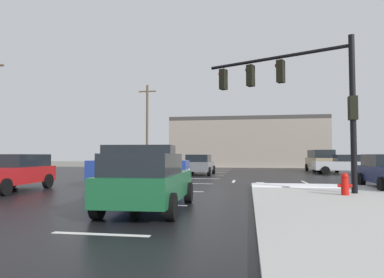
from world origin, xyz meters
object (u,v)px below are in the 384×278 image
(sedan_red, at_px, (12,172))
(fire_hydrant, at_px, (345,184))
(sedan_grey, at_px, (200,164))
(utility_pole_distant, at_px, (147,124))
(suv_tan, at_px, (321,160))
(sedan_green, at_px, (148,181))
(sedan_silver, at_px, (345,164))
(suv_blue, at_px, (139,165))
(traffic_signal_mast, at_px, (298,88))

(sedan_red, bearing_deg, fire_hydrant, 85.45)
(sedan_grey, bearing_deg, sedan_red, 155.21)
(sedan_red, bearing_deg, utility_pole_distant, -178.05)
(sedan_red, bearing_deg, sedan_grey, 151.84)
(sedan_red, bearing_deg, suv_tan, 138.01)
(sedan_green, xyz_separation_m, sedan_grey, (-1.02, 17.54, 0.00))
(sedan_silver, bearing_deg, sedan_red, 41.92)
(suv_blue, xyz_separation_m, sedan_silver, (13.05, 13.17, -0.24))
(fire_hydrant, xyz_separation_m, sedan_red, (-13.48, 0.41, 0.32))
(traffic_signal_mast, height_order, suv_tan, traffic_signal_mast)
(sedan_silver, bearing_deg, fire_hydrant, 75.10)
(suv_tan, xyz_separation_m, sedan_silver, (0.93, -4.63, -0.24))
(traffic_signal_mast, relative_size, suv_blue, 1.21)
(suv_tan, bearing_deg, suv_blue, 143.63)
(fire_hydrant, bearing_deg, sedan_red, 178.26)
(sedan_grey, bearing_deg, sedan_green, -176.12)
(suv_tan, height_order, utility_pole_distant, utility_pole_distant)
(sedan_silver, height_order, sedan_red, same)
(suv_tan, xyz_separation_m, suv_blue, (-12.11, -17.79, 0.00))
(suv_tan, distance_m, sedan_silver, 4.72)
(sedan_green, distance_m, sedan_silver, 22.83)
(suv_blue, bearing_deg, utility_pole_distant, 101.65)
(sedan_red, relative_size, utility_pole_distant, 0.45)
(suv_tan, xyz_separation_m, sedan_red, (-16.89, -20.72, -0.24))
(fire_hydrant, height_order, utility_pole_distant, utility_pole_distant)
(suv_blue, bearing_deg, fire_hydrant, -25.31)
(sedan_grey, bearing_deg, suv_blue, 172.09)
(sedan_grey, bearing_deg, traffic_signal_mast, -153.98)
(suv_tan, distance_m, utility_pole_distant, 20.87)
(fire_hydrant, distance_m, sedan_silver, 17.07)
(sedan_grey, height_order, sedan_silver, same)
(fire_hydrant, relative_size, sedan_grey, 0.17)
(traffic_signal_mast, xyz_separation_m, sedan_silver, (5.69, 14.94, -3.47))
(fire_hydrant, height_order, sedan_grey, sedan_grey)
(fire_hydrant, bearing_deg, sedan_grey, 117.46)
(sedan_green, bearing_deg, traffic_signal_mast, -44.09)
(sedan_green, height_order, sedan_grey, same)
(sedan_green, xyz_separation_m, suv_tan, (9.55, 24.91, 0.24))
(fire_hydrant, relative_size, sedan_silver, 0.17)
(traffic_signal_mast, distance_m, utility_pole_distant, 30.23)
(sedan_grey, relative_size, suv_blue, 0.92)
(sedan_silver, bearing_deg, suv_tan, -78.79)
(sedan_silver, bearing_deg, sedan_green, 62.51)
(traffic_signal_mast, xyz_separation_m, utility_pole_distant, (-14.44, 26.54, 1.06))
(sedan_silver, bearing_deg, suv_blue, 45.09)
(fire_hydrant, distance_m, sedan_grey, 15.52)
(fire_hydrant, xyz_separation_m, suv_tan, (3.41, 21.13, 0.55))
(sedan_red, bearing_deg, suv_blue, 118.73)
(suv_blue, bearing_deg, sedan_red, -152.77)
(utility_pole_distant, bearing_deg, sedan_silver, -29.95)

